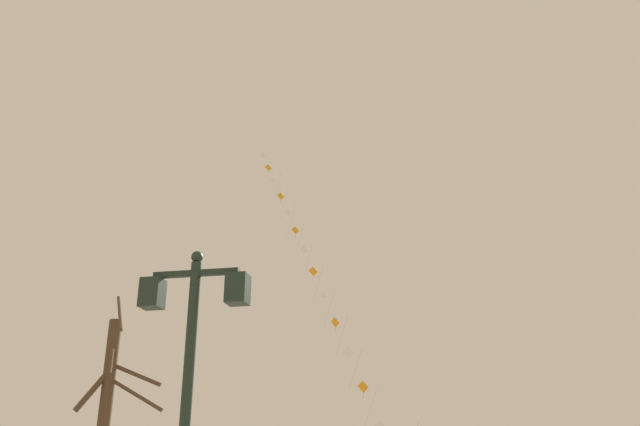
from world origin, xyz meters
name	(u,v)px	position (x,y,z in m)	size (l,w,h in m)	color
twin_lantern_lamp_post	(190,355)	(-2.18, 6.81, 3.19)	(1.48, 0.28, 4.59)	#1E2D23
kite_train	(309,263)	(-4.95, 27.21, 10.76)	(9.72, 14.38, 20.34)	brown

